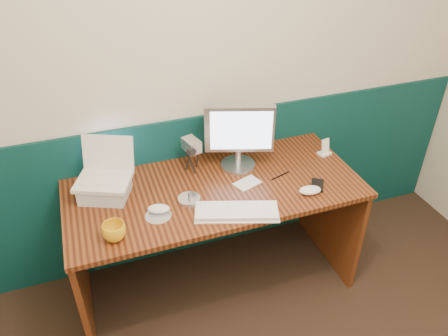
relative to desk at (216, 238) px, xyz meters
name	(u,v)px	position (x,y,z in m)	size (l,w,h in m)	color
back_wall	(207,73)	(0.08, 0.37, 0.88)	(3.50, 0.04, 2.50)	beige
wainscot	(210,184)	(0.08, 0.36, 0.12)	(3.48, 0.02, 1.00)	#072F31
desk	(216,238)	(0.00, 0.00, 0.00)	(1.60, 0.70, 0.75)	#37150A
laptop_riser	(105,189)	(-0.57, 0.12, 0.42)	(0.24, 0.20, 0.08)	silver
laptop	(100,165)	(-0.57, 0.12, 0.57)	(0.27, 0.21, 0.23)	silver
monitor	(239,138)	(0.19, 0.15, 0.57)	(0.38, 0.11, 0.38)	#B0B0B5
keyboard	(237,212)	(0.03, -0.25, 0.39)	(0.41, 0.14, 0.02)	white
mouse_right	(310,190)	(0.46, -0.22, 0.40)	(0.12, 0.07, 0.04)	white
mouse_left	(159,209)	(-0.33, -0.10, 0.39)	(0.11, 0.07, 0.04)	white
mug	(114,232)	(-0.57, -0.23, 0.42)	(0.11, 0.11, 0.09)	gold
camcorder	(192,157)	(-0.07, 0.20, 0.46)	(0.08, 0.12, 0.18)	silver
cd_spindle	(189,200)	(-0.17, -0.08, 0.39)	(0.12, 0.12, 0.02)	silver
cd_loose_a	(158,216)	(-0.34, -0.13, 0.38)	(0.13, 0.13, 0.00)	silver
pen	(280,176)	(0.38, -0.03, 0.38)	(0.01, 0.01, 0.13)	black
papers	(247,183)	(0.18, -0.03, 0.38)	(0.14, 0.09, 0.00)	silver
dock	(324,153)	(0.73, 0.09, 0.38)	(0.07, 0.06, 0.01)	white
music_player	(325,146)	(0.73, 0.09, 0.43)	(0.05, 0.01, 0.09)	white
pda	(317,185)	(0.53, -0.18, 0.38)	(0.06, 0.11, 0.01)	black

